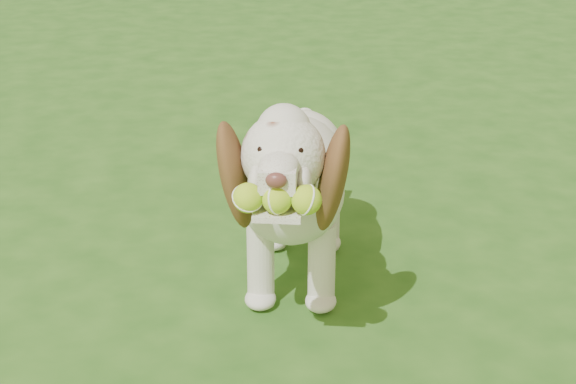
{
  "coord_description": "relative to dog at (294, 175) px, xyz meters",
  "views": [
    {
      "loc": [
        -0.77,
        -3.49,
        1.72
      ],
      "look_at": [
        -0.56,
        -0.63,
        0.49
      ],
      "focal_mm": 60.0,
      "sensor_mm": 36.0,
      "label": 1
    }
  ],
  "objects": [
    {
      "name": "dog",
      "position": [
        0.0,
        0.0,
        0.0
      ],
      "size": [
        0.55,
        1.29,
        0.84
      ],
      "rotation": [
        0.0,
        0.0,
        -0.15
      ],
      "color": "silver",
      "rests_on": "ground"
    },
    {
      "name": "ground",
      "position": [
        0.52,
        0.37,
        -0.45
      ],
      "size": [
        80.0,
        80.0,
        0.0
      ],
      "primitive_type": "plane",
      "color": "#234F16",
      "rests_on": "ground"
    }
  ]
}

